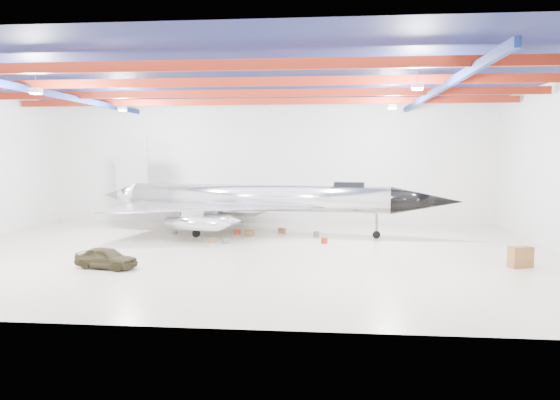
# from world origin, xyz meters

# --- Properties ---
(floor) EXTENTS (40.00, 40.00, 0.00)m
(floor) POSITION_xyz_m (0.00, 0.00, 0.00)
(floor) COLOR beige
(floor) RESTS_ON ground
(wall_back) EXTENTS (40.00, 0.00, 40.00)m
(wall_back) POSITION_xyz_m (0.00, 15.00, 5.50)
(wall_back) COLOR silver
(wall_back) RESTS_ON floor
(ceiling) EXTENTS (40.00, 40.00, 0.00)m
(ceiling) POSITION_xyz_m (0.00, 0.00, 11.00)
(ceiling) COLOR #0A0F38
(ceiling) RESTS_ON wall_back
(ceiling_structure) EXTENTS (39.50, 29.50, 1.08)m
(ceiling_structure) POSITION_xyz_m (0.00, 0.00, 10.32)
(ceiling_structure) COLOR maroon
(ceiling_structure) RESTS_ON ceiling
(jet_aircraft) EXTENTS (28.73, 18.53, 7.85)m
(jet_aircraft) POSITION_xyz_m (-0.11, 8.01, 2.57)
(jet_aircraft) COLOR silver
(jet_aircraft) RESTS_ON floor
(jeep) EXTENTS (3.72, 2.15, 1.19)m
(jeep) POSITION_xyz_m (-6.61, -5.41, 0.60)
(jeep) COLOR #36311B
(jeep) RESTS_ON floor
(desk) EXTENTS (1.43, 1.06, 1.18)m
(desk) POSITION_xyz_m (16.30, -2.90, 0.59)
(desk) COLOR brown
(desk) RESTS_ON floor
(crate_ply) EXTENTS (0.62, 0.54, 0.37)m
(crate_ply) POSITION_xyz_m (-2.73, 3.71, 0.18)
(crate_ply) COLOR olive
(crate_ply) RESTS_ON floor
(toolbox_red) EXTENTS (0.54, 0.48, 0.32)m
(toolbox_red) POSITION_xyz_m (-1.64, 7.85, 0.16)
(toolbox_red) COLOR #9D250F
(toolbox_red) RESTS_ON floor
(engine_drum) EXTENTS (0.52, 0.52, 0.40)m
(engine_drum) POSITION_xyz_m (-1.66, 3.37, 0.20)
(engine_drum) COLOR #59595B
(engine_drum) RESTS_ON floor
(parts_bin) EXTENTS (0.64, 0.57, 0.37)m
(parts_bin) POSITION_xyz_m (1.79, 8.90, 0.18)
(parts_bin) COLOR olive
(parts_bin) RESTS_ON floor
(crate_small) EXTENTS (0.41, 0.37, 0.23)m
(crate_small) POSITION_xyz_m (-6.60, 7.66, 0.12)
(crate_small) COLOR #59595B
(crate_small) RESTS_ON floor
(tool_chest) EXTENTS (0.47, 0.47, 0.42)m
(tool_chest) POSITION_xyz_m (5.26, 4.10, 0.21)
(tool_chest) COLOR #9D250F
(tool_chest) RESTS_ON floor
(oil_barrel) EXTENTS (0.73, 0.64, 0.43)m
(oil_barrel) POSITION_xyz_m (-0.52, 6.99, 0.22)
(oil_barrel) COLOR olive
(oil_barrel) RESTS_ON floor
(spares_box) EXTENTS (0.48, 0.48, 0.39)m
(spares_box) POSITION_xyz_m (4.59, 7.25, 0.20)
(spares_box) COLOR #59595B
(spares_box) RESTS_ON floor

